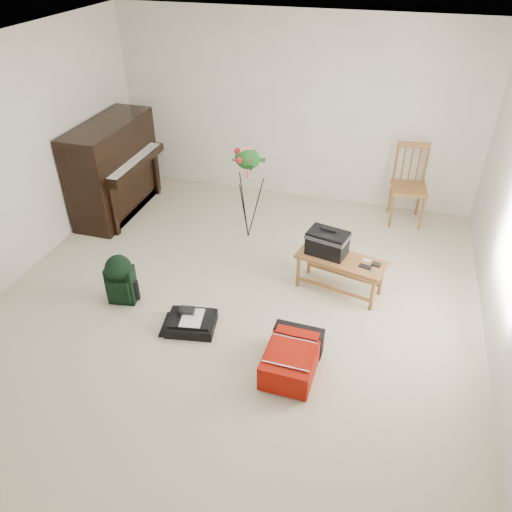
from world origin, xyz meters
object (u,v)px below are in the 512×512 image
(dining_chair, at_px, (409,186))
(green_backpack, at_px, (120,277))
(red_suitcase, at_px, (293,355))
(piano, at_px, (115,170))
(bench, at_px, (331,249))
(flower_stand, at_px, (248,194))
(black_duffel, at_px, (191,322))

(dining_chair, xyz_separation_m, green_backpack, (-2.78, -2.63, -0.19))
(red_suitcase, bearing_deg, green_backpack, 169.57)
(piano, relative_size, red_suitcase, 2.24)
(bench, height_order, flower_stand, flower_stand)
(piano, xyz_separation_m, bench, (3.07, -0.96, -0.09))
(red_suitcase, bearing_deg, black_duffel, 170.04)
(dining_chair, xyz_separation_m, black_duffel, (-1.93, -2.83, -0.43))
(bench, relative_size, dining_chair, 0.97)
(piano, height_order, bench, piano)
(piano, height_order, dining_chair, piano)
(piano, xyz_separation_m, dining_chair, (3.81, 0.84, -0.10))
(green_backpack, relative_size, flower_stand, 0.46)
(black_duffel, bearing_deg, piano, 123.44)
(dining_chair, bearing_deg, green_backpack, -143.71)
(flower_stand, bearing_deg, green_backpack, -136.60)
(red_suitcase, distance_m, green_backpack, 1.99)
(piano, relative_size, flower_stand, 1.21)
(black_duffel, bearing_deg, flower_stand, 79.02)
(dining_chair, relative_size, green_backpack, 1.82)
(piano, height_order, black_duffel, piano)
(bench, relative_size, red_suitcase, 1.48)
(bench, distance_m, black_duffel, 1.63)
(bench, distance_m, red_suitcase, 1.31)
(piano, height_order, flower_stand, piano)
(bench, bearing_deg, dining_chair, 80.75)
(flower_stand, bearing_deg, red_suitcase, -80.89)
(dining_chair, bearing_deg, flower_stand, -159.21)
(bench, height_order, red_suitcase, bench)
(bench, xyz_separation_m, dining_chair, (0.74, 1.79, -0.01))
(piano, relative_size, dining_chair, 1.46)
(dining_chair, distance_m, black_duffel, 3.45)
(bench, relative_size, flower_stand, 0.80)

